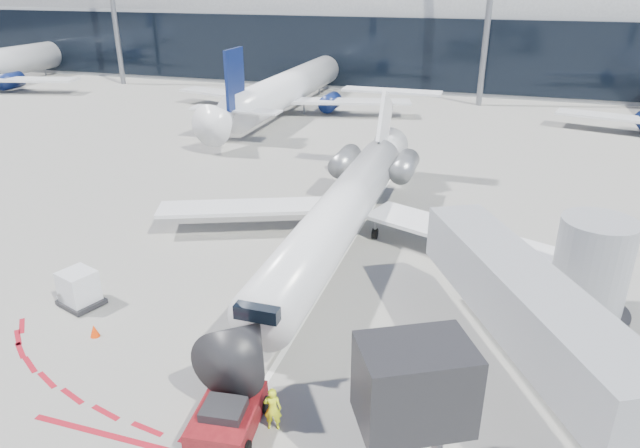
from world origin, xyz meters
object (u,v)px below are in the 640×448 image
(regional_jet, at_px, (345,206))
(pushback_tug, at_px, (228,417))
(ramp_worker, at_px, (273,409))
(uld_container, at_px, (79,289))

(regional_jet, xyz_separation_m, pushback_tug, (0.06, -15.45, -1.82))
(regional_jet, bearing_deg, ramp_worker, -84.28)
(regional_jet, height_order, pushback_tug, regional_jet)
(regional_jet, bearing_deg, uld_container, -135.10)
(ramp_worker, bearing_deg, pushback_tug, 5.87)
(regional_jet, height_order, uld_container, regional_jet)
(pushback_tug, bearing_deg, uld_container, 145.72)
(pushback_tug, bearing_deg, ramp_worker, 14.24)
(ramp_worker, height_order, uld_container, uld_container)
(regional_jet, xyz_separation_m, ramp_worker, (1.49, -14.90, -1.56))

